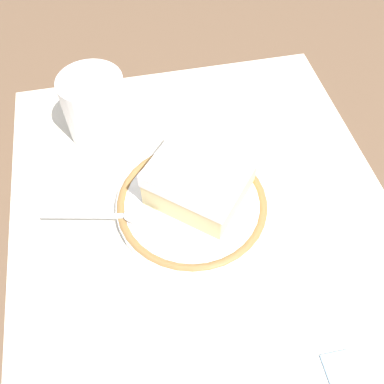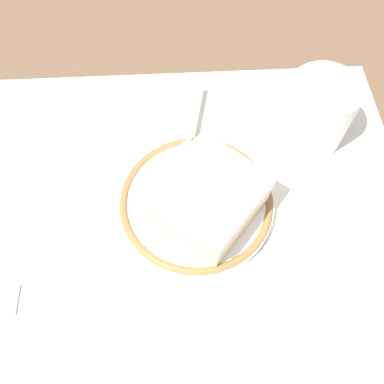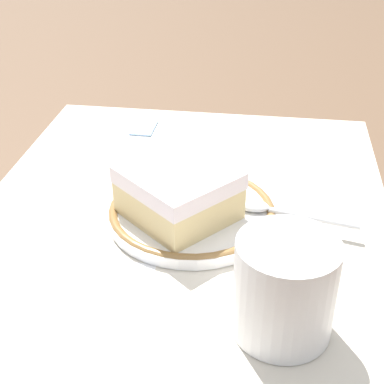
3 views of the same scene
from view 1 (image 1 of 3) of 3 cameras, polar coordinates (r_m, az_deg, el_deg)
name	(u,v)px [view 1 (image 1 of 3)]	position (r m, az deg, el deg)	size (l,w,h in m)	color
ground_plane	(205,218)	(0.48, 1.77, -3.55)	(2.40, 2.40, 0.00)	brown
placemat	(205,217)	(0.48, 1.77, -3.50)	(0.52, 0.44, 0.00)	beige
plate	(192,204)	(0.48, 0.00, -1.69)	(0.17, 0.17, 0.01)	white
cake_slice	(203,178)	(0.46, 1.45, 1.94)	(0.14, 0.14, 0.05)	beige
spoon	(124,215)	(0.47, -9.35, -3.17)	(0.04, 0.13, 0.01)	silver
cup	(96,110)	(0.55, -12.96, 10.91)	(0.08, 0.08, 0.08)	white
napkin	(228,118)	(0.58, 4.91, 10.03)	(0.11, 0.11, 0.00)	white
sugar_packet	(346,380)	(0.43, 20.35, -22.93)	(0.05, 0.03, 0.01)	#8CB2E0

